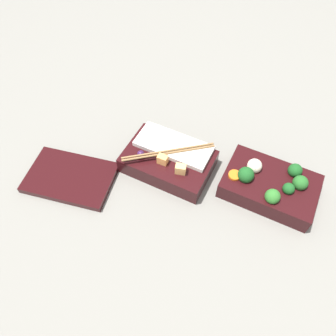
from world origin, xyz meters
The scene contains 4 objects.
ground_plane centered at (0.00, 0.00, 0.00)m, with size 3.00×3.00×0.00m, color slate.
bento_tray_vegetable centered at (-0.11, -0.02, 0.03)m, with size 0.21×0.14×0.07m.
bento_tray_rice centered at (0.13, 0.02, 0.03)m, with size 0.21×0.15×0.07m.
bento_lid centered at (0.32, 0.16, 0.01)m, with size 0.20×0.13×0.02m, color black.
Camera 1 is at (-0.09, 0.45, 0.66)m, focal length 35.00 mm.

